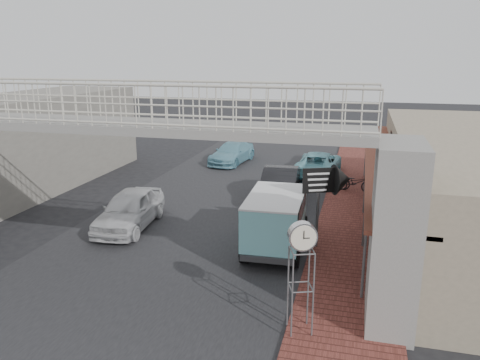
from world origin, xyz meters
The scene contains 15 objects.
ground centered at (0.00, 0.00, 0.00)m, with size 120.00×120.00×0.00m, color black.
road_strip centered at (0.00, 0.00, 0.01)m, with size 10.00×60.00×0.01m, color black.
sidewalk centered at (6.50, 3.00, 0.05)m, with size 3.00×40.00×0.10m, color brown.
shophouse_row centered at (10.97, 4.00, 2.01)m, with size 7.20×18.00×4.00m.
footbridge centered at (0.00, -4.00, 3.18)m, with size 16.40×2.40×6.34m.
building_far_left centered at (-11.00, 6.00, 2.50)m, with size 5.00×14.00×5.00m, color gray.
white_hatchback centered at (-2.67, 0.85, 0.79)m, with size 1.87×4.65×1.58m, color silver.
dark_sedan centered at (2.81, 6.16, 0.81)m, with size 1.71×4.90×1.62m, color black.
angkot_curb centered at (4.20, 11.81, 0.73)m, with size 2.41×5.23×1.45m, color #78C4D0.
angkot_far centered at (-1.80, 13.77, 0.68)m, with size 1.91×4.71×1.37m, color #6EACC0.
angkot_van centered at (3.72, 0.16, 1.38)m, with size 2.19×4.50×2.17m.
motorcycle_near centered at (6.46, 8.48, 0.58)m, with size 0.64×1.83×0.96m, color black.
motorcycle_far centered at (5.30, 8.66, 0.56)m, with size 0.43×1.52×0.91m, color black.
street_clock centered at (5.34, -5.18, 2.59)m, with size 0.78×0.74×3.01m.
arrow_sign centered at (5.92, 0.83, 2.64)m, with size 1.89×1.29×3.14m.
Camera 1 is at (6.59, -16.05, 7.08)m, focal length 35.00 mm.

